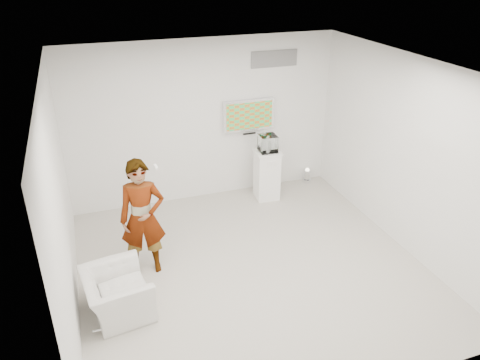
% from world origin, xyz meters
% --- Properties ---
extents(room, '(5.01, 5.01, 3.00)m').
position_xyz_m(room, '(0.00, 0.00, 1.50)').
color(room, '#B3B0A4').
rests_on(room, ground).
extents(tv, '(1.00, 0.08, 0.60)m').
position_xyz_m(tv, '(0.85, 2.45, 1.55)').
color(tv, silver).
rests_on(tv, room).
extents(logo_decal, '(0.90, 0.02, 0.30)m').
position_xyz_m(logo_decal, '(1.35, 2.49, 2.55)').
color(logo_decal, slate).
rests_on(logo_decal, room).
extents(person, '(0.70, 0.50, 1.77)m').
position_xyz_m(person, '(-1.49, 0.48, 0.89)').
color(person, silver).
rests_on(person, room).
extents(armchair, '(0.92, 1.01, 0.60)m').
position_xyz_m(armchair, '(-1.99, -0.33, 0.30)').
color(armchair, silver).
rests_on(armchair, room).
extents(pedestal, '(0.51, 0.51, 0.96)m').
position_xyz_m(pedestal, '(1.07, 2.02, 0.48)').
color(pedestal, white).
rests_on(pedestal, room).
extents(floor_uplight, '(0.20, 0.20, 0.29)m').
position_xyz_m(floor_uplight, '(2.11, 2.35, 0.15)').
color(floor_uplight, white).
rests_on(floor_uplight, room).
extents(vitrine, '(0.33, 0.33, 0.31)m').
position_xyz_m(vitrine, '(1.07, 2.02, 1.12)').
color(vitrine, white).
rests_on(vitrine, pedestal).
extents(console, '(0.12, 0.15, 0.21)m').
position_xyz_m(console, '(1.07, 2.02, 1.06)').
color(console, white).
rests_on(console, pedestal).
extents(wii_remote, '(0.04, 0.15, 0.04)m').
position_xyz_m(wii_remote, '(-1.22, 0.60, 1.60)').
color(wii_remote, white).
rests_on(wii_remote, person).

